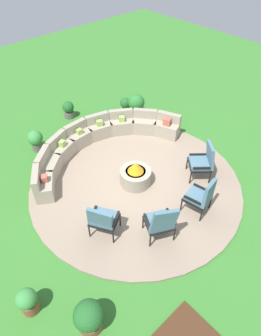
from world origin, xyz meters
The scene contains 14 objects.
ground_plane centered at (0.00, 0.00, 0.00)m, with size 24.00×24.00×0.00m, color #387A2D.
patio_circle centered at (0.00, 0.00, 0.03)m, with size 5.65×5.65×0.06m, color gray.
fire_pit centered at (0.00, 0.00, 0.33)m, with size 0.82×0.82×0.70m.
curved_stone_bench centered at (0.17, 1.81, 0.36)m, with size 4.92×2.15×0.74m.
lounge_chair_front_left centered at (-1.66, -0.72, 0.60)m, with size 0.76×0.80×1.02m.
lounge_chair_front_right centered at (-0.79, -1.64, 0.62)m, with size 0.78×0.78×1.12m.
lounge_chair_back_left centered at (0.47, -1.76, 0.60)m, with size 0.66×0.67×1.05m.
lounge_chair_back_right centered at (1.51, -1.02, 0.61)m, with size 0.82×0.85×1.08m.
potted_plant_0 centered at (-3.72, -1.10, 0.36)m, with size 0.39×0.39×0.65m.
potted_plant_1 centered at (-3.07, -2.09, 0.40)m, with size 0.55×0.55×0.75m.
potted_plant_2 centered at (0.53, 3.99, 0.32)m, with size 0.39×0.39×0.60m.
potted_plant_3 centered at (2.36, 2.49, 0.44)m, with size 0.58×0.58×0.80m.
potted_plant_4 centered at (-1.21, 3.11, 0.38)m, with size 0.45×0.45×0.68m.
potted_plant_5 centered at (2.16, 2.83, 0.34)m, with size 0.38×0.38×0.61m.
Camera 1 is at (-3.89, -4.07, 5.78)m, focal length 31.63 mm.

